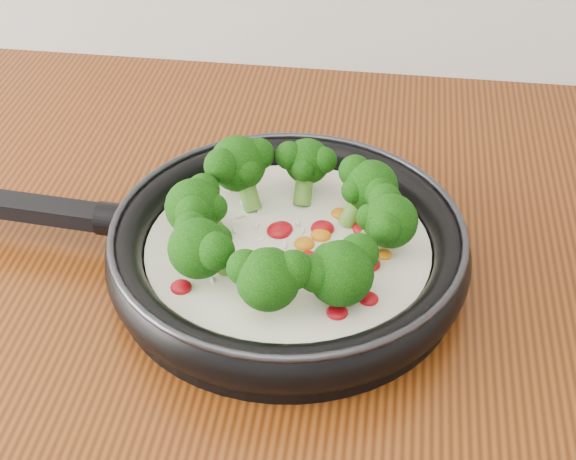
# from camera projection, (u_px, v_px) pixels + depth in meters

# --- Properties ---
(skillet) EXTENTS (0.51, 0.35, 0.10)m
(skillet) POSITION_uv_depth(u_px,v_px,m) (284.00, 244.00, 0.73)
(skillet) COLOR black
(skillet) RESTS_ON counter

